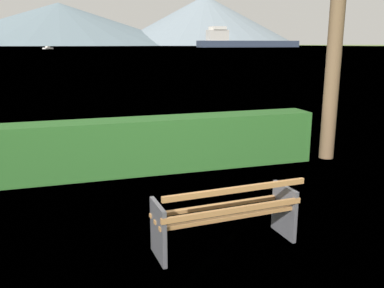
# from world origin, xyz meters

# --- Properties ---
(ground_plane) EXTENTS (1400.00, 1400.00, 0.00)m
(ground_plane) POSITION_xyz_m (0.00, 0.00, 0.00)
(ground_plane) COLOR olive
(water_surface) EXTENTS (620.00, 620.00, 0.00)m
(water_surface) POSITION_xyz_m (0.00, 307.48, 0.00)
(water_surface) COLOR slate
(water_surface) RESTS_ON ground_plane
(park_bench) EXTENTS (1.80, 0.68, 0.87)m
(park_bench) POSITION_xyz_m (0.00, -0.06, 0.43)
(park_bench) COLOR #A0703F
(park_bench) RESTS_ON ground_plane
(hedge_row) EXTENTS (6.23, 0.66, 1.05)m
(hedge_row) POSITION_xyz_m (0.00, 3.28, 0.52)
(hedge_row) COLOR #285B23
(hedge_row) RESTS_ON ground_plane
(cargo_ship_large) EXTENTS (71.41, 10.81, 13.20)m
(cargo_ship_large) POSITION_xyz_m (114.05, 255.99, 3.69)
(cargo_ship_large) COLOR #2D384C
(cargo_ship_large) RESTS_ON water_surface
(sailboat_mid) EXTENTS (4.73, 5.65, 1.24)m
(sailboat_mid) POSITION_xyz_m (-6.92, 198.53, 0.44)
(sailboat_mid) COLOR silver
(sailboat_mid) RESTS_ON water_surface
(distant_hills) EXTENTS (714.26, 355.38, 64.83)m
(distant_hills) POSITION_xyz_m (-50.31, 585.49, 30.05)
(distant_hills) COLOR gray
(distant_hills) RESTS_ON ground_plane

